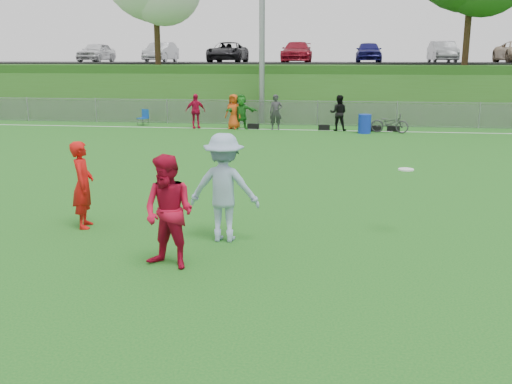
% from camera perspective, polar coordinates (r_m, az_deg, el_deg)
% --- Properties ---
extents(ground, '(120.00, 120.00, 0.00)m').
position_cam_1_polar(ground, '(10.28, 1.67, -6.13)').
color(ground, '#12571A').
rests_on(ground, ground).
extents(sideline_far, '(60.00, 0.10, 0.01)m').
position_cam_1_polar(sideline_far, '(27.86, 5.97, 6.17)').
color(sideline_far, white).
rests_on(sideline_far, ground).
extents(fence, '(58.00, 0.06, 1.30)m').
position_cam_1_polar(fence, '(29.78, 6.16, 7.86)').
color(fence, gray).
rests_on(fence, ground).
extents(berm, '(120.00, 18.00, 3.00)m').
position_cam_1_polar(berm, '(40.69, 6.81, 10.48)').
color(berm, '#275417').
rests_on(berm, ground).
extents(parking_lot, '(120.00, 12.00, 0.10)m').
position_cam_1_polar(parking_lot, '(42.65, 6.94, 12.69)').
color(parking_lot, black).
rests_on(parking_lot, berm).
extents(car_row, '(32.04, 5.18, 1.44)m').
position_cam_1_polar(car_row, '(41.70, 5.29, 13.77)').
color(car_row, silver).
rests_on(car_row, parking_lot).
extents(spectator_row, '(8.00, 0.83, 1.69)m').
position_cam_1_polar(spectator_row, '(28.04, 0.03, 8.02)').
color(spectator_row, '#B90C35').
rests_on(spectator_row, ground).
extents(gear_bags, '(7.34, 0.48, 0.26)m').
position_cam_1_polar(gear_bags, '(27.93, 7.97, 6.39)').
color(gear_bags, black).
rests_on(gear_bags, ground).
extents(player_red_left, '(0.59, 0.74, 1.79)m').
position_cam_1_polar(player_red_left, '(12.14, -16.92, 0.70)').
color(player_red_left, red).
rests_on(player_red_left, ground).
extents(player_red_center, '(1.10, 0.97, 1.90)m').
position_cam_1_polar(player_red_center, '(9.45, -8.70, -2.01)').
color(player_red_center, '#B30C2B').
rests_on(player_red_center, ground).
extents(player_blue, '(1.34, 0.78, 2.06)m').
position_cam_1_polar(player_blue, '(10.75, -3.20, 0.43)').
color(player_blue, '#8EA5C5').
rests_on(player_blue, ground).
extents(frisbee, '(0.30, 0.30, 0.03)m').
position_cam_1_polar(frisbee, '(11.38, 14.77, 2.20)').
color(frisbee, silver).
rests_on(frisbee, ground).
extents(recycling_bin, '(0.67, 0.67, 0.88)m').
position_cam_1_polar(recycling_bin, '(27.02, 10.81, 6.71)').
color(recycling_bin, '#102DAF').
rests_on(recycling_bin, ground).
extents(camp_chair, '(0.60, 0.61, 0.82)m').
position_cam_1_polar(camp_chair, '(30.34, -11.23, 7.02)').
color(camp_chair, '#0E4198').
rests_on(camp_chair, ground).
extents(bicycle, '(1.82, 0.94, 0.91)m').
position_cam_1_polar(bicycle, '(27.41, 13.23, 6.72)').
color(bicycle, '#313033').
rests_on(bicycle, ground).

